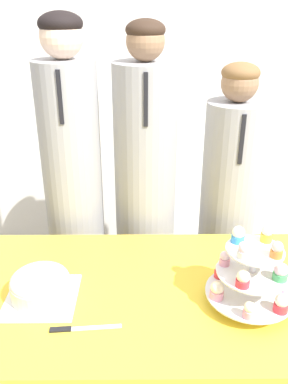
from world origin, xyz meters
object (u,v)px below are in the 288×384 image
Objects in this scene: cake_knife at (74,329)px; round_cake at (40,285)px; student_1 at (145,203)px; student_0 at (74,199)px; student_2 at (227,217)px; cupcake_stand at (253,273)px.

round_cake is at bearing 126.64° from cake_knife.
student_1 reaches higher than round_cake.
student_1 is at bearing 0.00° from student_0.
round_cake is 0.15× the size of student_0.
student_2 is (0.76, -0.00, -0.11)m from student_0.
round_cake is 1.07× the size of cake_knife.
student_1 is at bearing 180.00° from student_2.
student_2 is at bearing 85.16° from cupcake_stand.
student_1 is 0.42m from student_2.
cupcake_stand is (0.72, -0.03, 0.07)m from round_cake.
cake_knife is at bearing -48.68° from round_cake.
student_1 is (0.37, 0.65, -0.01)m from round_cake.
round_cake is 0.21m from cake_knife.
round_cake is 1.02m from student_2.
cupcake_stand is at bearing -44.37° from student_0.
student_2 is at bearing 46.51° from cake_knife.
round_cake is at bearing -91.97° from student_0.
cake_knife is 1.03m from student_2.
cake_knife is at bearing -82.17° from student_0.
student_1 is 1.12× the size of student_2.
round_cake is at bearing 177.52° from cupcake_stand.
cake_knife is 0.61m from cupcake_stand.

